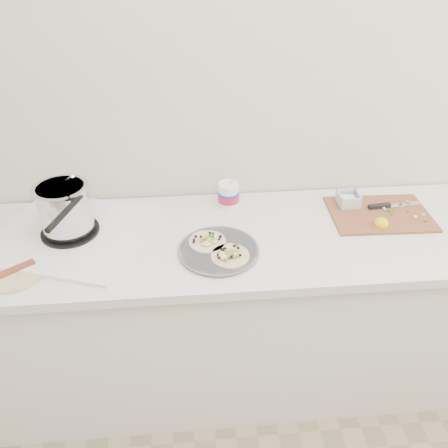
{
  "coord_description": "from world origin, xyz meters",
  "views": [
    {
      "loc": [
        -0.25,
        -0.01,
        1.94
      ],
      "look_at": [
        -0.13,
        1.41,
        0.96
      ],
      "focal_mm": 35.0,
      "sensor_mm": 36.0,
      "label": 1
    }
  ],
  "objects": [
    {
      "name": "tub",
      "position": [
        -0.08,
        1.64,
        0.97
      ],
      "size": [
        0.09,
        0.09,
        0.21
      ],
      "rotation": [
        0.0,
        0.0,
        -0.34
      ],
      "color": "white",
      "rests_on": "counter"
    },
    {
      "name": "bacon_plate",
      "position": [
        -0.9,
        1.25,
        0.91
      ],
      "size": [
        0.23,
        0.23,
        0.02
      ],
      "rotation": [
        0.0,
        0.0,
        0.62
      ],
      "color": "tan",
      "rests_on": "counter"
    },
    {
      "name": "counter",
      "position": [
        0.0,
        1.43,
        0.45
      ],
      "size": [
        2.44,
        0.66,
        0.9
      ],
      "color": "silver",
      "rests_on": "ground"
    },
    {
      "name": "taco_plate",
      "position": [
        -0.16,
        1.31,
        0.92
      ],
      "size": [
        0.31,
        0.31,
        0.04
      ],
      "rotation": [
        0.0,
        0.0,
        0.43
      ],
      "color": "#5B5B62",
      "rests_on": "counter"
    },
    {
      "name": "cutboard",
      "position": [
        0.55,
        1.51,
        0.92
      ],
      "size": [
        0.43,
        0.31,
        0.07
      ],
      "rotation": [
        0.0,
        0.0,
        -0.03
      ],
      "color": "brown",
      "rests_on": "counter"
    },
    {
      "name": "stove",
      "position": [
        -0.74,
        1.47,
        0.99
      ],
      "size": [
        0.69,
        0.67,
        0.27
      ],
      "rotation": [
        0.0,
        0.0,
        -0.32
      ],
      "color": "silver",
      "rests_on": "counter"
    }
  ]
}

